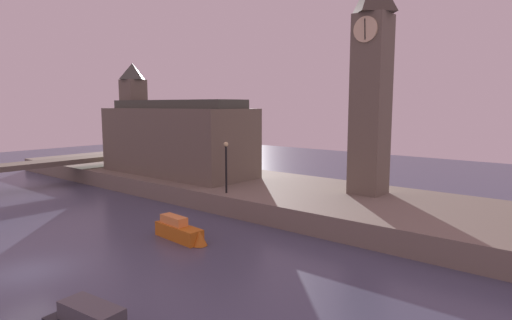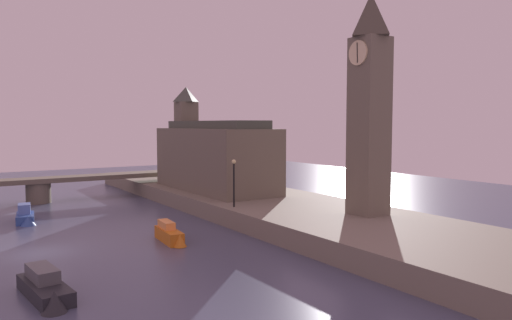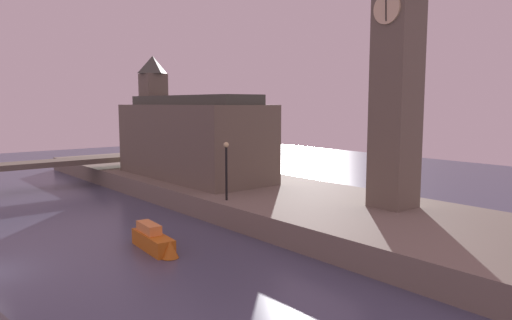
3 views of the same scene
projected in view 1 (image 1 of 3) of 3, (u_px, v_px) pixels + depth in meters
The scene contains 6 objects.
ground_plane at pixel (27, 273), 21.15m from camera, with size 120.00×120.00×0.00m, color #474C66.
far_embankment at pixel (275, 194), 36.23m from camera, with size 70.00×12.00×1.50m, color slate.
clock_tower at pixel (371, 80), 31.74m from camera, with size 2.62×2.65×16.46m.
parliament_hall at pixel (174, 137), 42.12m from camera, with size 16.27×6.38×11.07m.
streetlamp at pixel (226, 161), 32.63m from camera, with size 0.36×0.36×3.93m.
boat_patrol_orange at pixel (181, 231), 26.17m from camera, with size 4.26×1.34×1.41m.
Camera 1 is at (21.69, -8.23, 8.22)m, focal length 30.18 mm.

